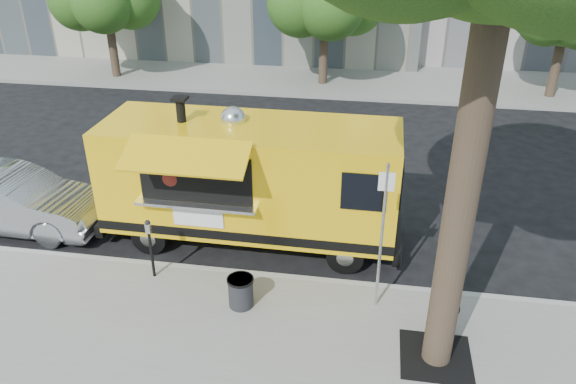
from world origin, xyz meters
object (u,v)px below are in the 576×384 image
(parking_meter, at_px, (150,242))
(trash_bin_right, at_px, (443,319))
(sedan, at_px, (13,200))
(far_tree_c, at_px, (570,1))
(sign_post, at_px, (382,229))
(trash_bin_left, at_px, (241,291))
(food_truck, at_px, (249,179))

(parking_meter, relative_size, trash_bin_right, 2.11)
(sedan, xyz_separation_m, trash_bin_right, (9.79, -2.40, -0.24))
(far_tree_c, distance_m, parking_meter, 17.82)
(sign_post, distance_m, trash_bin_right, 1.91)
(trash_bin_left, bearing_deg, parking_meter, 162.61)
(food_truck, height_order, trash_bin_right, food_truck)
(trash_bin_left, bearing_deg, far_tree_c, 57.95)
(trash_bin_right, bearing_deg, parking_meter, 171.60)
(far_tree_c, relative_size, trash_bin_right, 8.24)
(sign_post, distance_m, sedan, 8.86)
(sedan, bearing_deg, trash_bin_left, -108.23)
(trash_bin_left, bearing_deg, trash_bin_right, -3.37)
(parking_meter, xyz_separation_m, trash_bin_right, (5.72, -0.85, -0.49))
(food_truck, xyz_separation_m, trash_bin_left, (0.38, -2.55, -1.09))
(sign_post, bearing_deg, parking_meter, 177.48)
(food_truck, bearing_deg, sedan, -175.76)
(sign_post, xyz_separation_m, parking_meter, (-4.55, 0.20, -0.87))
(parking_meter, height_order, food_truck, food_truck)
(trash_bin_right, bearing_deg, sign_post, 151.17)
(food_truck, height_order, trash_bin_left, food_truck)
(far_tree_c, relative_size, sedan, 1.18)
(parking_meter, relative_size, trash_bin_left, 2.16)
(sedan, height_order, trash_bin_right, sedan)
(far_tree_c, bearing_deg, sign_post, -114.81)
(sign_post, relative_size, trash_bin_right, 4.74)
(food_truck, relative_size, trash_bin_right, 10.74)
(parking_meter, distance_m, sedan, 4.36)
(parking_meter, height_order, sedan, parking_meter)
(food_truck, xyz_separation_m, trash_bin_right, (4.10, -2.77, -1.08))
(far_tree_c, distance_m, trash_bin_right, 15.85)
(far_tree_c, height_order, sedan, far_tree_c)
(trash_bin_left, bearing_deg, food_truck, 98.43)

